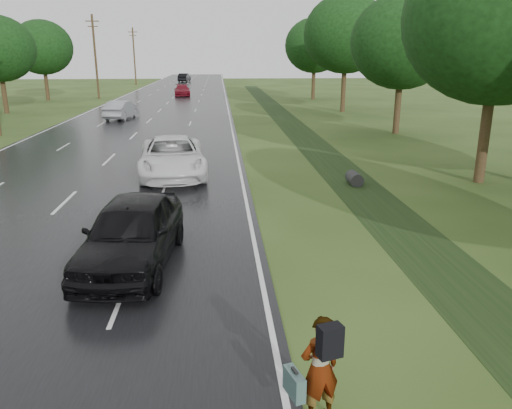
{
  "coord_description": "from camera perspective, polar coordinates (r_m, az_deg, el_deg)",
  "views": [
    {
      "loc": [
        5.79,
        -10.26,
        5.3
      ],
      "look_at": [
        6.78,
        3.01,
        1.3
      ],
      "focal_mm": 35.0,
      "sensor_mm": 36.0,
      "label": 1
    }
  ],
  "objects": [
    {
      "name": "edge_stripe_east",
      "position": [
        55.52,
        -3.3,
        11.28
      ],
      "size": [
        0.12,
        180.0,
        0.01
      ],
      "primitive_type": "cube",
      "color": "silver",
      "rests_on": "road"
    },
    {
      "name": "utility_pole_far",
      "position": [
        66.96,
        -17.89,
        15.88
      ],
      "size": [
        1.6,
        0.26,
        10.0
      ],
      "color": "#3D2A19",
      "rests_on": "ground"
    },
    {
      "name": "tree_west_f",
      "position": [
        66.53,
        -23.25,
        16.17
      ],
      "size": [
        7.0,
        7.0,
        9.29
      ],
      "color": "#3D2A19",
      "rests_on": "ground"
    },
    {
      "name": "far_car_red",
      "position": [
        68.87,
        -8.44,
        12.79
      ],
      "size": [
        2.47,
        5.18,
        1.46
      ],
      "primitive_type": "imported",
      "rotation": [
        0.0,
        0.0,
        0.09
      ],
      "color": "maroon",
      "rests_on": "road"
    },
    {
      "name": "tree_east_c",
      "position": [
        36.45,
        16.43,
        17.4
      ],
      "size": [
        7.0,
        7.0,
        9.29
      ],
      "color": "#3D2A19",
      "rests_on": "ground"
    },
    {
      "name": "center_line",
      "position": [
        55.81,
        -10.38,
        11.07
      ],
      "size": [
        0.12,
        180.0,
        0.01
      ],
      "primitive_type": "cube",
      "color": "silver",
      "rests_on": "road"
    },
    {
      "name": "dark_sedan",
      "position": [
        13.22,
        -14.0,
        -3.09
      ],
      "size": [
        2.57,
        5.4,
        1.78
      ],
      "primitive_type": "imported",
      "rotation": [
        0.0,
        0.0,
        -0.09
      ],
      "color": "black",
      "rests_on": "road"
    },
    {
      "name": "far_car_dark",
      "position": [
        105.34,
        -8.19,
        14.17
      ],
      "size": [
        2.44,
        5.28,
        1.68
      ],
      "primitive_type": "imported",
      "rotation": [
        0.0,
        0.0,
        3.01
      ],
      "color": "black",
      "rests_on": "road"
    },
    {
      "name": "edge_stripe_west",
      "position": [
        56.91,
        -17.27,
        10.7
      ],
      "size": [
        0.12,
        180.0,
        0.01
      ],
      "primitive_type": "cube",
      "color": "silver",
      "rests_on": "road"
    },
    {
      "name": "silver_sedan",
      "position": [
        44.79,
        -15.15,
        10.42
      ],
      "size": [
        2.37,
        4.89,
        1.54
      ],
      "primitive_type": "imported",
      "rotation": [
        0.0,
        0.0,
        2.98
      ],
      "color": "gray",
      "rests_on": "road"
    },
    {
      "name": "white_pickup",
      "position": [
        22.89,
        -9.56,
        5.42
      ],
      "size": [
        3.44,
        6.44,
        1.72
      ],
      "primitive_type": "imported",
      "rotation": [
        0.0,
        0.0,
        0.1
      ],
      "color": "white",
      "rests_on": "road"
    },
    {
      "name": "tree_east_d",
      "position": [
        49.77,
        10.26,
        18.62
      ],
      "size": [
        8.0,
        8.0,
        10.76
      ],
      "color": "#3D2A19",
      "rests_on": "ground"
    },
    {
      "name": "road",
      "position": [
        55.82,
        -10.38,
        11.04
      ],
      "size": [
        14.0,
        180.0,
        0.04
      ],
      "primitive_type": "cube",
      "color": "black",
      "rests_on": "ground"
    },
    {
      "name": "drainage_ditch",
      "position": [
        29.99,
        6.84,
        6.51
      ],
      "size": [
        2.2,
        120.0,
        0.56
      ],
      "color": "black",
      "rests_on": "ground"
    },
    {
      "name": "utility_pole_distant",
      "position": [
        96.43,
        -13.75,
        16.22
      ],
      "size": [
        1.6,
        0.26,
        10.0
      ],
      "color": "#3D2A19",
      "rests_on": "ground"
    },
    {
      "name": "tree_east_f",
      "position": [
        63.36,
        6.72,
        17.6
      ],
      "size": [
        7.2,
        7.2,
        9.62
      ],
      "color": "#3D2A19",
      "rests_on": "ground"
    },
    {
      "name": "tree_east_b",
      "position": [
        23.2,
        26.11,
        18.55
      ],
      "size": [
        7.6,
        7.6,
        10.11
      ],
      "color": "#3D2A19",
      "rests_on": "ground"
    },
    {
      "name": "pedestrian",
      "position": [
        7.77,
        7.2,
        -18.01
      ],
      "size": [
        0.89,
        0.68,
        1.72
      ],
      "rotation": [
        0.0,
        0.0,
        3.44
      ],
      "color": "#A5998C",
      "rests_on": "ground"
    }
  ]
}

